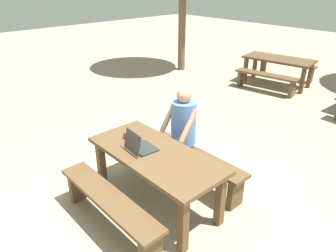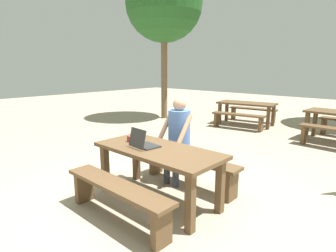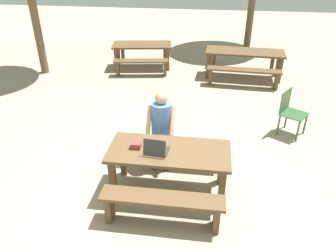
% 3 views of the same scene
% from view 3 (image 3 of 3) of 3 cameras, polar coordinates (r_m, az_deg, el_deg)
% --- Properties ---
extents(ground_plane, '(30.00, 30.00, 0.00)m').
position_cam_3_polar(ground_plane, '(5.11, 0.17, -11.05)').
color(ground_plane, tan).
extents(picnic_table_front, '(1.75, 0.79, 0.73)m').
position_cam_3_polar(picnic_table_front, '(4.73, 0.18, -5.37)').
color(picnic_table_front, brown).
rests_on(picnic_table_front, ground).
extents(bench_near, '(1.63, 0.30, 0.46)m').
position_cam_3_polar(bench_near, '(4.38, -1.02, -13.42)').
color(bench_near, brown).
rests_on(bench_near, ground).
extents(bench_far, '(1.63, 0.30, 0.46)m').
position_cam_3_polar(bench_far, '(5.44, 1.11, -3.72)').
color(bench_far, brown).
rests_on(bench_far, ground).
extents(laptop, '(0.34, 0.34, 0.26)m').
position_cam_3_polar(laptop, '(4.57, -2.08, -4.11)').
color(laptop, '#2D2D2D').
rests_on(laptop, picnic_table_front).
extents(small_pouch, '(0.14, 0.11, 0.08)m').
position_cam_3_polar(small_pouch, '(4.71, -5.65, -3.40)').
color(small_pouch, '#993338').
rests_on(small_pouch, picnic_table_front).
extents(person_seated, '(0.44, 0.42, 1.32)m').
position_cam_3_polar(person_seated, '(5.21, -1.16, 0.32)').
color(person_seated, '#333847').
rests_on(person_seated, ground).
extents(plastic_chair, '(0.61, 0.61, 0.88)m').
position_cam_3_polar(plastic_chair, '(6.69, 20.57, 2.42)').
color(plastic_chair, '#335933').
rests_on(plastic_chair, ground).
extents(picnic_table_mid, '(1.79, 1.02, 0.70)m').
position_cam_3_polar(picnic_table_mid, '(9.86, -4.54, 13.47)').
color(picnic_table_mid, brown).
rests_on(picnic_table_mid, ground).
extents(bench_mid_south, '(1.55, 0.52, 0.44)m').
position_cam_3_polar(bench_mid_south, '(9.28, -4.70, 10.70)').
color(bench_mid_south, brown).
rests_on(bench_mid_south, ground).
extents(bench_mid_north, '(1.55, 0.52, 0.44)m').
position_cam_3_polar(bench_mid_north, '(10.60, -4.27, 13.15)').
color(bench_mid_north, brown).
rests_on(bench_mid_north, ground).
extents(picnic_table_rear, '(2.13, 0.89, 0.74)m').
position_cam_3_polar(picnic_table_rear, '(9.27, 13.22, 12.01)').
color(picnic_table_rear, brown).
rests_on(picnic_table_rear, ground).
extents(bench_rear_south, '(1.89, 0.40, 0.47)m').
position_cam_3_polar(bench_rear_south, '(8.71, 13.06, 8.92)').
color(bench_rear_south, brown).
rests_on(bench_rear_south, ground).
extents(bench_rear_north, '(1.89, 0.40, 0.47)m').
position_cam_3_polar(bench_rear_north, '(10.02, 12.99, 11.66)').
color(bench_rear_north, brown).
rests_on(bench_rear_north, ground).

